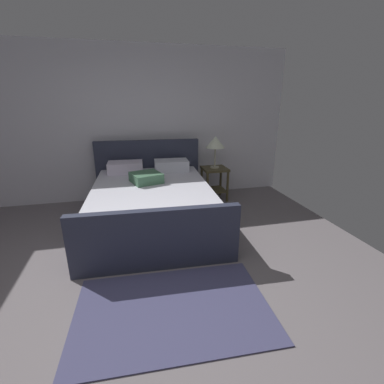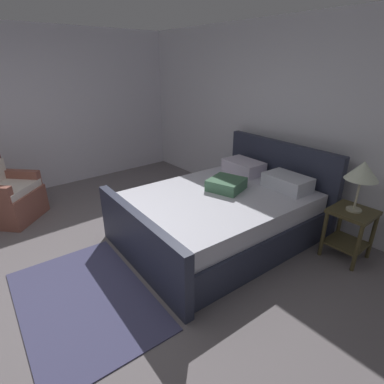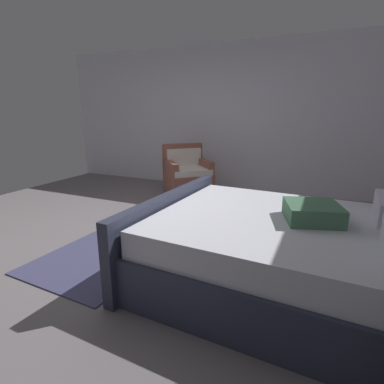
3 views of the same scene
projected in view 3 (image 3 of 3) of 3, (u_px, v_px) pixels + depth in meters
ground_plane at (123, 240)px, 3.56m from camera, size 5.83×6.38×0.02m
wall_side_left at (213, 118)px, 5.83m from camera, size 0.12×6.50×2.67m
bed at (293, 253)px, 2.46m from camera, size 1.93×2.43×1.10m
armchair at (187, 177)px, 5.31m from camera, size 1.03×1.02×0.90m
area_rug at (115, 250)px, 3.28m from camera, size 1.77×1.20×0.01m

